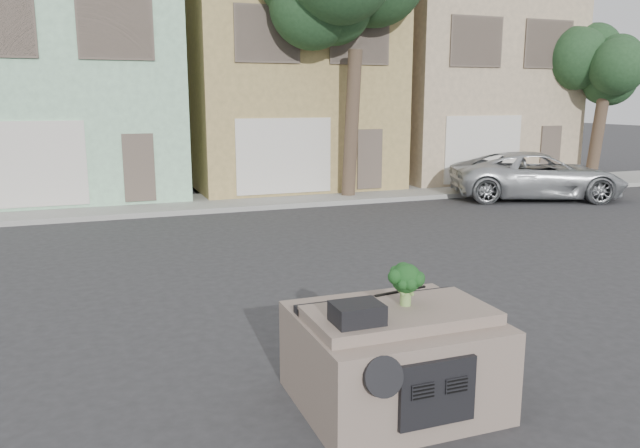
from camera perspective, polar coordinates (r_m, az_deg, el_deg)
ground_plane at (r=9.68m, az=-1.58°, el=-8.31°), size 120.00×120.00×0.00m
sidewalk at (r=19.61m, az=-11.55°, el=1.84°), size 40.00×3.00×0.15m
townhouse_mint at (r=23.14m, az=-22.32°, el=11.86°), size 7.20×8.20×7.55m
townhouse_tan at (r=24.15m, az=-3.82°, el=12.62°), size 7.20×8.20×7.55m
townhouse_beige at (r=27.26m, az=11.82°, el=12.27°), size 7.20×8.20×7.55m
silver_pickup at (r=21.83m, az=19.11°, el=2.20°), size 6.09×4.37×1.54m
tree_near at (r=20.08m, az=2.96°, el=14.23°), size 4.40×4.00×8.50m
tree_far at (r=25.71m, az=24.19°, el=9.86°), size 3.20×3.00×6.00m
car_dashboard at (r=6.90m, az=6.65°, el=-11.78°), size 2.00×1.80×1.12m
instrument_hump at (r=6.13m, az=3.41°, el=-8.14°), size 0.48×0.38×0.20m
wiper_arm at (r=7.14m, az=7.38°, el=-6.11°), size 0.69×0.15×0.02m
broccoli at (r=6.64m, az=7.87°, el=-5.47°), size 0.41×0.41×0.46m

